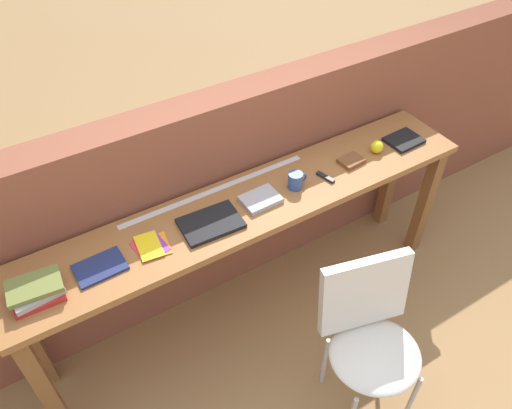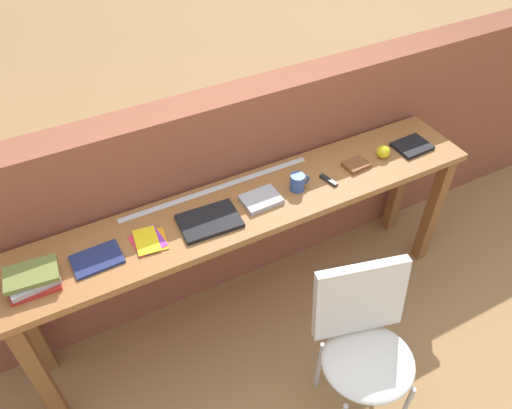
{
  "view_description": "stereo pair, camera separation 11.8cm",
  "coord_description": "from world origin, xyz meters",
  "px_view_note": "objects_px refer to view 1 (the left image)",
  "views": [
    {
      "loc": [
        -0.93,
        -1.27,
        2.58
      ],
      "look_at": [
        0.0,
        0.25,
        0.9
      ],
      "focal_mm": 35.0,
      "sensor_mm": 36.0,
      "label": 1
    },
    {
      "loc": [
        -0.83,
        -1.33,
        2.58
      ],
      "look_at": [
        0.0,
        0.25,
        0.9
      ],
      "focal_mm": 35.0,
      "sensor_mm": 36.0,
      "label": 2
    }
  ],
  "objects_px": {
    "book_stack_leftmost": "(36,290)",
    "magazine_cycling": "(100,267)",
    "leather_journal_brown": "(351,161)",
    "chair_white_moulded": "(371,334)",
    "multitool_folded": "(325,177)",
    "book_repair_rightmost": "(404,140)",
    "mug": "(296,180)",
    "book_open_centre": "(211,223)",
    "sports_ball_small": "(377,147)",
    "pamphlet_pile_colourful": "(151,246)"
  },
  "relations": [
    {
      "from": "chair_white_moulded",
      "to": "multitool_folded",
      "type": "distance_m",
      "value": 0.82
    },
    {
      "from": "chair_white_moulded",
      "to": "leather_journal_brown",
      "type": "bearing_deg",
      "value": 60.04
    },
    {
      "from": "magazine_cycling",
      "to": "sports_ball_small",
      "type": "relative_size",
      "value": 2.97
    },
    {
      "from": "multitool_folded",
      "to": "mug",
      "type": "bearing_deg",
      "value": 171.78
    },
    {
      "from": "chair_white_moulded",
      "to": "pamphlet_pile_colourful",
      "type": "relative_size",
      "value": 4.92
    },
    {
      "from": "magazine_cycling",
      "to": "leather_journal_brown",
      "type": "relative_size",
      "value": 1.67
    },
    {
      "from": "multitool_folded",
      "to": "chair_white_moulded",
      "type": "bearing_deg",
      "value": -107.66
    },
    {
      "from": "book_stack_leftmost",
      "to": "magazine_cycling",
      "type": "distance_m",
      "value": 0.27
    },
    {
      "from": "mug",
      "to": "leather_journal_brown",
      "type": "bearing_deg",
      "value": 1.35
    },
    {
      "from": "book_repair_rightmost",
      "to": "chair_white_moulded",
      "type": "bearing_deg",
      "value": -140.21
    },
    {
      "from": "book_open_centre",
      "to": "sports_ball_small",
      "type": "relative_size",
      "value": 3.94
    },
    {
      "from": "magazine_cycling",
      "to": "mug",
      "type": "distance_m",
      "value": 1.04
    },
    {
      "from": "chair_white_moulded",
      "to": "book_repair_rightmost",
      "type": "distance_m",
      "value": 1.15
    },
    {
      "from": "leather_journal_brown",
      "to": "book_repair_rightmost",
      "type": "relative_size",
      "value": 0.65
    },
    {
      "from": "leather_journal_brown",
      "to": "pamphlet_pile_colourful",
      "type": "bearing_deg",
      "value": 175.63
    },
    {
      "from": "chair_white_moulded",
      "to": "pamphlet_pile_colourful",
      "type": "height_order",
      "value": "same"
    },
    {
      "from": "mug",
      "to": "book_repair_rightmost",
      "type": "relative_size",
      "value": 0.55
    },
    {
      "from": "book_stack_leftmost",
      "to": "book_repair_rightmost",
      "type": "height_order",
      "value": "book_stack_leftmost"
    },
    {
      "from": "multitool_folded",
      "to": "sports_ball_small",
      "type": "xyz_separation_m",
      "value": [
        0.38,
        0.04,
        0.03
      ]
    },
    {
      "from": "pamphlet_pile_colourful",
      "to": "book_open_centre",
      "type": "xyz_separation_m",
      "value": [
        0.3,
        -0.02,
        0.01
      ]
    },
    {
      "from": "leather_journal_brown",
      "to": "mug",
      "type": "bearing_deg",
      "value": 176.7
    },
    {
      "from": "multitool_folded",
      "to": "book_repair_rightmost",
      "type": "distance_m",
      "value": 0.58
    },
    {
      "from": "multitool_folded",
      "to": "book_repair_rightmost",
      "type": "xyz_separation_m",
      "value": [
        0.58,
        0.03,
        0.0
      ]
    },
    {
      "from": "leather_journal_brown",
      "to": "sports_ball_small",
      "type": "bearing_deg",
      "value": -4.19
    },
    {
      "from": "multitool_folded",
      "to": "book_repair_rightmost",
      "type": "bearing_deg",
      "value": 2.64
    },
    {
      "from": "chair_white_moulded",
      "to": "book_open_centre",
      "type": "distance_m",
      "value": 0.92
    },
    {
      "from": "pamphlet_pile_colourful",
      "to": "multitool_folded",
      "type": "bearing_deg",
      "value": -1.67
    },
    {
      "from": "sports_ball_small",
      "to": "magazine_cycling",
      "type": "bearing_deg",
      "value": -179.68
    },
    {
      "from": "book_stack_leftmost",
      "to": "pamphlet_pile_colourful",
      "type": "relative_size",
      "value": 1.28
    },
    {
      "from": "book_repair_rightmost",
      "to": "mug",
      "type": "bearing_deg",
      "value": 177.76
    },
    {
      "from": "pamphlet_pile_colourful",
      "to": "multitool_folded",
      "type": "xyz_separation_m",
      "value": [
        0.97,
        -0.03,
        0.0
      ]
    },
    {
      "from": "chair_white_moulded",
      "to": "magazine_cycling",
      "type": "distance_m",
      "value": 1.28
    },
    {
      "from": "book_open_centre",
      "to": "leather_journal_brown",
      "type": "distance_m",
      "value": 0.88
    },
    {
      "from": "book_stack_leftmost",
      "to": "magazine_cycling",
      "type": "height_order",
      "value": "book_stack_leftmost"
    },
    {
      "from": "chair_white_moulded",
      "to": "leather_journal_brown",
      "type": "height_order",
      "value": "leather_journal_brown"
    },
    {
      "from": "leather_journal_brown",
      "to": "book_repair_rightmost",
      "type": "xyz_separation_m",
      "value": [
        0.38,
        -0.01,
        -0.0
      ]
    },
    {
      "from": "chair_white_moulded",
      "to": "sports_ball_small",
      "type": "bearing_deg",
      "value": 50.72
    },
    {
      "from": "pamphlet_pile_colourful",
      "to": "sports_ball_small",
      "type": "height_order",
      "value": "sports_ball_small"
    },
    {
      "from": "magazine_cycling",
      "to": "book_open_centre",
      "type": "height_order",
      "value": "book_open_centre"
    },
    {
      "from": "magazine_cycling",
      "to": "sports_ball_small",
      "type": "height_order",
      "value": "sports_ball_small"
    },
    {
      "from": "book_stack_leftmost",
      "to": "magazine_cycling",
      "type": "bearing_deg",
      "value": 1.74
    },
    {
      "from": "chair_white_moulded",
      "to": "sports_ball_small",
      "type": "relative_size",
      "value": 12.22
    },
    {
      "from": "chair_white_moulded",
      "to": "multitool_folded",
      "type": "height_order",
      "value": "multitool_folded"
    },
    {
      "from": "sports_ball_small",
      "to": "book_stack_leftmost",
      "type": "bearing_deg",
      "value": -179.48
    },
    {
      "from": "book_open_centre",
      "to": "mug",
      "type": "bearing_deg",
      "value": 4.45
    },
    {
      "from": "book_stack_leftmost",
      "to": "book_repair_rightmost",
      "type": "relative_size",
      "value": 1.16
    },
    {
      "from": "chair_white_moulded",
      "to": "magazine_cycling",
      "type": "bearing_deg",
      "value": 143.59
    },
    {
      "from": "pamphlet_pile_colourful",
      "to": "mug",
      "type": "height_order",
      "value": "mug"
    },
    {
      "from": "book_stack_leftmost",
      "to": "leather_journal_brown",
      "type": "height_order",
      "value": "book_stack_leftmost"
    },
    {
      "from": "mug",
      "to": "book_repair_rightmost",
      "type": "xyz_separation_m",
      "value": [
        0.76,
        0.0,
        -0.03
      ]
    }
  ]
}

